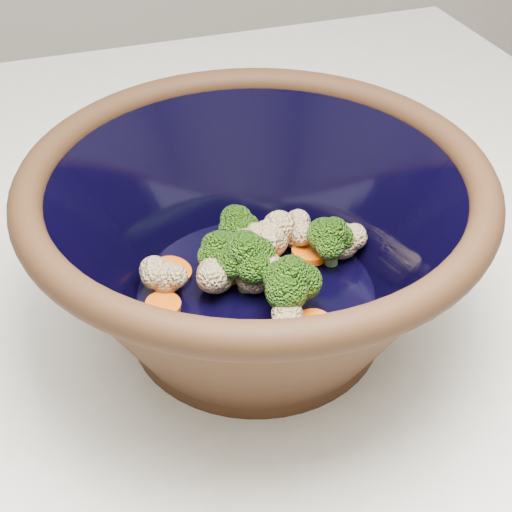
{
  "coord_description": "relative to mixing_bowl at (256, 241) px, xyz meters",
  "views": [
    {
      "loc": [
        -0.06,
        -0.41,
        1.31
      ],
      "look_at": [
        0.08,
        -0.0,
        0.97
      ],
      "focal_mm": 50.0,
      "sensor_mm": 36.0,
      "label": 1
    }
  ],
  "objects": [
    {
      "name": "mixing_bowl",
      "position": [
        0.0,
        0.0,
        0.0
      ],
      "size": [
        0.41,
        0.41,
        0.15
      ],
      "rotation": [
        0.0,
        0.0,
        -0.29
      ],
      "color": "black",
      "rests_on": "counter"
    },
    {
      "name": "vegetable_pile",
      "position": [
        0.01,
        0.01,
        -0.03
      ],
      "size": [
        0.19,
        0.15,
        0.06
      ],
      "color": "#608442",
      "rests_on": "mixing_bowl"
    }
  ]
}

